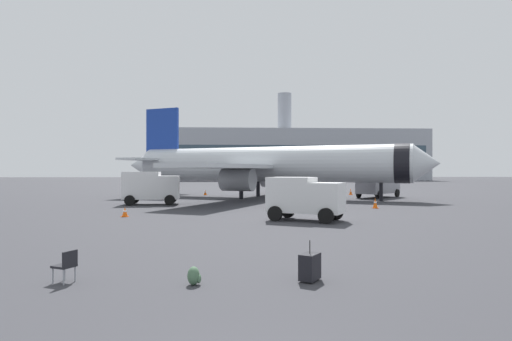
% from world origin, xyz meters
% --- Properties ---
extents(airplane_at_gate, '(33.79, 31.06, 10.50)m').
position_xyz_m(airplane_at_gate, '(3.16, 41.84, 3.66)').
color(airplane_at_gate, silver).
rests_on(airplane_at_gate, ground).
extents(service_truck, '(4.94, 2.80, 2.90)m').
position_xyz_m(service_truck, '(-7.56, 33.47, 1.61)').
color(service_truck, white).
rests_on(service_truck, ground).
extents(fuel_truck, '(5.96, 5.92, 3.20)m').
position_xyz_m(fuel_truck, '(15.78, 42.12, 1.77)').
color(fuel_truck, gray).
rests_on(fuel_truck, ground).
extents(cargo_van, '(4.82, 3.92, 2.60)m').
position_xyz_m(cargo_van, '(4.04, 20.66, 1.45)').
color(cargo_van, white).
rests_on(cargo_van, ground).
extents(safety_cone_near, '(0.44, 0.44, 0.83)m').
position_xyz_m(safety_cone_near, '(11.03, 28.77, 0.41)').
color(safety_cone_near, '#F2590C').
rests_on(safety_cone_near, ground).
extents(safety_cone_mid, '(0.44, 0.44, 0.81)m').
position_xyz_m(safety_cone_mid, '(14.24, 47.71, 0.40)').
color(safety_cone_mid, '#F2590C').
rests_on(safety_cone_mid, ground).
extents(safety_cone_far, '(0.44, 0.44, 0.63)m').
position_xyz_m(safety_cone_far, '(-7.25, 23.40, 0.31)').
color(safety_cone_far, '#F2590C').
rests_on(safety_cone_far, ground).
extents(safety_cone_outer, '(0.44, 0.44, 0.62)m').
position_xyz_m(safety_cone_outer, '(-3.76, 48.18, 0.30)').
color(safety_cone_outer, '#F2590C').
rests_on(safety_cone_outer, ground).
extents(rolling_suitcase, '(0.69, 0.75, 1.10)m').
position_xyz_m(rolling_suitcase, '(1.90, 6.74, 0.39)').
color(rolling_suitcase, black).
rests_on(rolling_suitcase, ground).
extents(traveller_backpack, '(0.36, 0.40, 0.48)m').
position_xyz_m(traveller_backpack, '(-1.19, 6.49, 0.23)').
color(traveller_backpack, '#476B4C').
rests_on(traveller_backpack, ground).
extents(gate_chair, '(0.64, 0.64, 0.86)m').
position_xyz_m(gate_chair, '(-4.60, 6.87, 0.50)').
color(gate_chair, black).
rests_on(gate_chair, ground).
extents(terminal_building, '(81.42, 18.53, 27.93)m').
position_xyz_m(terminal_building, '(19.50, 132.34, 8.10)').
color(terminal_building, '#9EA3AD').
rests_on(terminal_building, ground).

